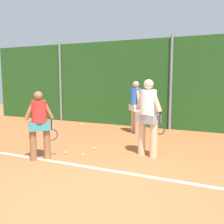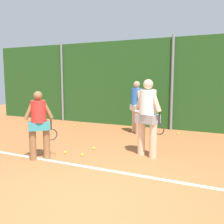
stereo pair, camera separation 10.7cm
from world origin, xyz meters
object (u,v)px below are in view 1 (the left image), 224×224
at_px(player_foreground_near, 39,122).
at_px(tennis_ball_4, 73,126).
at_px(player_backcourt_far, 136,104).
at_px(tennis_ball_1, 83,155).
at_px(tennis_ball_0, 34,129).
at_px(tennis_ball_5, 65,153).
at_px(tennis_ball_6, 94,148).
at_px(player_midcourt, 148,114).
at_px(tennis_ball_7, 177,133).
at_px(tennis_ball_2, 82,124).

bearing_deg(player_foreground_near, tennis_ball_4, 67.86).
distance_m(player_backcourt_far, tennis_ball_1, 3.21).
xyz_separation_m(tennis_ball_0, tennis_ball_5, (2.78, -2.06, 0.00)).
xyz_separation_m(tennis_ball_4, tennis_ball_6, (2.28, -2.51, 0.00)).
bearing_deg(player_midcourt, tennis_ball_7, 107.05).
bearing_deg(tennis_ball_5, tennis_ball_4, 119.85).
xyz_separation_m(player_midcourt, tennis_ball_2, (-3.63, 2.92, -1.01)).
bearing_deg(tennis_ball_1, player_midcourt, 25.62).
height_order(player_foreground_near, tennis_ball_6, player_foreground_near).
height_order(player_midcourt, player_backcourt_far, player_midcourt).
bearing_deg(tennis_ball_1, player_backcourt_far, 84.30).
bearing_deg(tennis_ball_0, tennis_ball_5, -36.51).
height_order(player_foreground_near, tennis_ball_0, player_foreground_near).
bearing_deg(tennis_ball_0, tennis_ball_6, -23.49).
relative_size(player_foreground_near, tennis_ball_7, 24.26).
height_order(player_foreground_near, tennis_ball_1, player_foreground_near).
bearing_deg(tennis_ball_5, tennis_ball_0, 143.49).
xyz_separation_m(player_backcourt_far, tennis_ball_6, (-0.34, -2.41, -0.98)).
distance_m(tennis_ball_2, tennis_ball_5, 4.00).
xyz_separation_m(tennis_ball_5, tennis_ball_6, (0.47, 0.65, 0.00)).
distance_m(player_midcourt, tennis_ball_4, 4.59).
relative_size(tennis_ball_1, tennis_ball_5, 1.00).
bearing_deg(player_midcourt, tennis_ball_4, 168.44).
distance_m(tennis_ball_1, tennis_ball_2, 4.22).
distance_m(player_backcourt_far, tennis_ball_6, 2.62).
relative_size(tennis_ball_2, tennis_ball_4, 1.00).
bearing_deg(tennis_ball_2, tennis_ball_1, -58.62).
bearing_deg(tennis_ball_6, tennis_ball_7, 59.22).
height_order(tennis_ball_0, tennis_ball_7, same).
xyz_separation_m(tennis_ball_6, tennis_ball_7, (1.69, 2.84, 0.00)).
relative_size(tennis_ball_5, tennis_ball_7, 1.00).
distance_m(player_backcourt_far, tennis_ball_4, 2.79).
height_order(tennis_ball_2, tennis_ball_5, same).
xyz_separation_m(player_foreground_near, player_backcourt_far, (1.07, 3.66, 0.11)).
bearing_deg(tennis_ball_6, tennis_ball_4, 132.20).
distance_m(player_foreground_near, player_midcourt, 2.56).
height_order(player_backcourt_far, tennis_ball_1, player_backcourt_far).
bearing_deg(tennis_ball_7, player_backcourt_far, -162.18).
bearing_deg(player_midcourt, player_foreground_near, -127.59).
distance_m(tennis_ball_4, tennis_ball_5, 3.65).
bearing_deg(player_foreground_near, tennis_ball_5, 21.40).
xyz_separation_m(tennis_ball_1, tennis_ball_6, (-0.03, 0.63, 0.00)).
bearing_deg(tennis_ball_6, tennis_ball_1, -87.08).
height_order(player_backcourt_far, tennis_ball_2, player_backcourt_far).
relative_size(tennis_ball_0, tennis_ball_6, 1.00).
height_order(player_midcourt, tennis_ball_7, player_midcourt).
height_order(player_midcourt, tennis_ball_2, player_midcourt).
xyz_separation_m(tennis_ball_1, tennis_ball_7, (1.66, 3.48, 0.00)).
bearing_deg(tennis_ball_0, player_midcourt, -16.07).
distance_m(tennis_ball_0, tennis_ball_1, 3.86).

